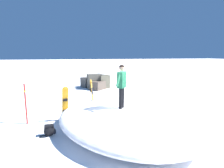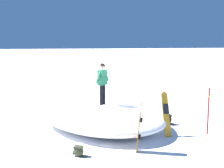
{
  "view_description": "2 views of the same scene",
  "coord_description": "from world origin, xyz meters",
  "views": [
    {
      "loc": [
        -6.51,
        1.8,
        3.03
      ],
      "look_at": [
        0.01,
        0.04,
        1.9
      ],
      "focal_mm": 28.01,
      "sensor_mm": 36.0,
      "label": 1
    },
    {
      "loc": [
        11.59,
        -2.25,
        3.58
      ],
      "look_at": [
        -0.13,
        0.09,
        1.8
      ],
      "focal_mm": 46.91,
      "sensor_mm": 36.0,
      "label": 2
    }
  ],
  "objects": [
    {
      "name": "backpack_far",
      "position": [
        2.84,
        -1.58,
        0.17
      ],
      "size": [
        0.39,
        0.52,
        0.33
      ],
      "color": "#383D23",
      "rests_on": "ground"
    },
    {
      "name": "snowboarder_standing",
      "position": [
        -0.17,
        -0.3,
        1.98
      ],
      "size": [
        0.86,
        0.71,
        1.71
      ],
      "color": "black",
      "rests_on": "snow_mound"
    },
    {
      "name": "ground",
      "position": [
        0.0,
        0.0,
        0.0
      ],
      "size": [
        240.0,
        240.0,
        0.0
      ],
      "primitive_type": "plane",
      "color": "white"
    },
    {
      "name": "snowboard_secondary_upright",
      "position": [
        2.87,
        0.39,
        0.89
      ],
      "size": [
        0.33,
        0.27,
        1.71
      ],
      "color": "orange",
      "rests_on": "ground"
    },
    {
      "name": "snow_mound",
      "position": [
        -0.32,
        -0.34,
        0.48
      ],
      "size": [
        7.49,
        6.84,
        0.95
      ],
      "primitive_type": "ellipsoid",
      "rotation": [
        0.0,
        0.0,
        0.49
      ],
      "color": "white",
      "rests_on": "ground"
    },
    {
      "name": "snowboard_primary_upright",
      "position": [
        1.45,
        1.85,
        0.86
      ],
      "size": [
        0.44,
        0.34,
        1.66
      ],
      "color": "orange",
      "rests_on": "ground"
    },
    {
      "name": "backpack_near",
      "position": [
        0.09,
        2.45,
        0.23
      ],
      "size": [
        0.3,
        0.61,
        0.44
      ],
      "color": "black",
      "rests_on": "ground"
    },
    {
      "name": "trail_marker_pole",
      "position": [
        1.59,
        3.52,
        0.95
      ],
      "size": [
        0.1,
        0.1,
        1.82
      ],
      "color": "#A51E19",
      "rests_on": "ground"
    }
  ]
}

